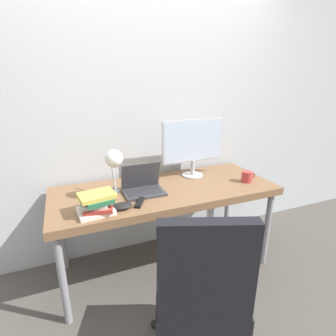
{
  "coord_description": "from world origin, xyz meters",
  "views": [
    {
      "loc": [
        -0.71,
        -1.47,
        1.59
      ],
      "look_at": [
        0.01,
        0.32,
        0.93
      ],
      "focal_mm": 28.0,
      "sensor_mm": 36.0,
      "label": 1
    }
  ],
  "objects_px": {
    "laptop": "(143,187)",
    "mug": "(247,177)",
    "office_chair": "(201,289)",
    "book_stack": "(97,204)",
    "desk_lamp": "(114,162)",
    "game_controller": "(122,206)",
    "monitor": "(193,144)"
  },
  "relations": [
    {
      "from": "laptop",
      "to": "desk_lamp",
      "type": "bearing_deg",
      "value": -172.14
    },
    {
      "from": "office_chair",
      "to": "game_controller",
      "type": "relative_size",
      "value": 7.19
    },
    {
      "from": "monitor",
      "to": "mug",
      "type": "height_order",
      "value": "monitor"
    },
    {
      "from": "desk_lamp",
      "to": "game_controller",
      "type": "xyz_separation_m",
      "value": [
        0.0,
        -0.18,
        -0.26
      ]
    },
    {
      "from": "desk_lamp",
      "to": "office_chair",
      "type": "distance_m",
      "value": 1.0
    },
    {
      "from": "desk_lamp",
      "to": "mug",
      "type": "height_order",
      "value": "desk_lamp"
    },
    {
      "from": "monitor",
      "to": "office_chair",
      "type": "distance_m",
      "value": 1.27
    },
    {
      "from": "monitor",
      "to": "game_controller",
      "type": "height_order",
      "value": "monitor"
    },
    {
      "from": "desk_lamp",
      "to": "office_chair",
      "type": "xyz_separation_m",
      "value": [
        0.25,
        -0.85,
        -0.46
      ]
    },
    {
      "from": "book_stack",
      "to": "game_controller",
      "type": "height_order",
      "value": "book_stack"
    },
    {
      "from": "laptop",
      "to": "monitor",
      "type": "xyz_separation_m",
      "value": [
        0.53,
        0.2,
        0.25
      ]
    },
    {
      "from": "monitor",
      "to": "book_stack",
      "type": "xyz_separation_m",
      "value": [
        -0.9,
        -0.4,
        -0.23
      ]
    },
    {
      "from": "desk_lamp",
      "to": "game_controller",
      "type": "distance_m",
      "value": 0.32
    },
    {
      "from": "office_chair",
      "to": "book_stack",
      "type": "relative_size",
      "value": 3.94
    },
    {
      "from": "game_controller",
      "to": "mug",
      "type": "bearing_deg",
      "value": 4.86
    },
    {
      "from": "desk_lamp",
      "to": "game_controller",
      "type": "bearing_deg",
      "value": -89.27
    },
    {
      "from": "laptop",
      "to": "mug",
      "type": "xyz_separation_m",
      "value": [
        0.89,
        -0.11,
        -0.0
      ]
    },
    {
      "from": "laptop",
      "to": "office_chair",
      "type": "distance_m",
      "value": 0.91
    },
    {
      "from": "book_stack",
      "to": "monitor",
      "type": "bearing_deg",
      "value": 24.15
    },
    {
      "from": "monitor",
      "to": "book_stack",
      "type": "distance_m",
      "value": 1.02
    },
    {
      "from": "book_stack",
      "to": "game_controller",
      "type": "xyz_separation_m",
      "value": [
        0.16,
        0.0,
        -0.05
      ]
    },
    {
      "from": "book_stack",
      "to": "mug",
      "type": "xyz_separation_m",
      "value": [
        1.27,
        0.1,
        -0.02
      ]
    },
    {
      "from": "monitor",
      "to": "book_stack",
      "type": "bearing_deg",
      "value": -155.85
    },
    {
      "from": "desk_lamp",
      "to": "book_stack",
      "type": "distance_m",
      "value": 0.32
    },
    {
      "from": "mug",
      "to": "monitor",
      "type": "bearing_deg",
      "value": 139.73
    },
    {
      "from": "office_chair",
      "to": "book_stack",
      "type": "xyz_separation_m",
      "value": [
        -0.41,
        0.67,
        0.25
      ]
    },
    {
      "from": "laptop",
      "to": "game_controller",
      "type": "height_order",
      "value": "laptop"
    },
    {
      "from": "desk_lamp",
      "to": "office_chair",
      "type": "relative_size",
      "value": 0.36
    },
    {
      "from": "mug",
      "to": "laptop",
      "type": "bearing_deg",
      "value": 172.74
    },
    {
      "from": "desk_lamp",
      "to": "book_stack",
      "type": "bearing_deg",
      "value": -131.78
    },
    {
      "from": "monitor",
      "to": "mug",
      "type": "distance_m",
      "value": 0.54
    },
    {
      "from": "mug",
      "to": "game_controller",
      "type": "height_order",
      "value": "mug"
    }
  ]
}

